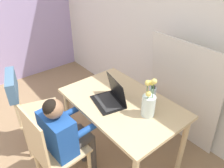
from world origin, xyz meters
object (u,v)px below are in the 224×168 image
Objects in this scene: chair_occupied at (53,151)px; person_seated at (64,132)px; chair_spare at (24,101)px; water_bottle at (152,95)px; laptop at (111,97)px; flower_vase at (149,103)px.

chair_occupied is 0.18m from person_seated.
water_bottle is at bearing -120.06° from chair_spare.
chair_occupied is at bearing 90.00° from person_seated.
chair_occupied is 4.91× the size of water_bottle.
laptop is at bearing -132.89° from water_bottle.
laptop is (0.04, 0.61, 0.31)m from chair_occupied.
chair_occupied is at bearing -164.71° from chair_spare.
laptop reaches higher than chair_spare.
person_seated is at bearing -122.28° from flower_vase.
person_seated reaches higher than chair_occupied.
chair_occupied reaches higher than water_bottle.
chair_spare is 4.97× the size of water_bottle.
person_seated is 2.67× the size of flower_vase.
flower_vase is (0.37, 0.73, 0.37)m from chair_occupied.
person_seated is 0.83m from water_bottle.
person_seated is 0.75m from flower_vase.
laptop is at bearing -98.89° from person_seated.
person_seated is (0.63, 0.10, -0.01)m from chair_spare.
water_bottle is (0.92, 0.85, 0.19)m from chair_spare.
chair_spare is 0.64m from person_seated.
laptop is 0.99× the size of flower_vase.
flower_vase is at bearing -59.02° from water_bottle.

